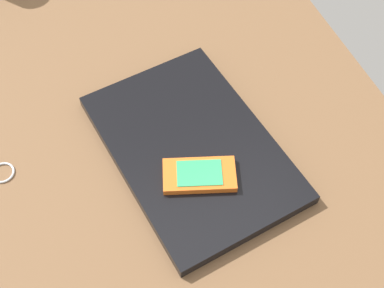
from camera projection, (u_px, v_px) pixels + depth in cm
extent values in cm
cube|color=brown|center=(148.00, 133.00, 88.40)|extent=(120.00, 80.00, 3.00)
cube|color=black|center=(192.00, 148.00, 83.77)|extent=(37.91, 28.20, 1.96)
cube|color=orange|center=(199.00, 175.00, 79.10)|extent=(8.92, 12.13, 1.14)
cube|color=#33A566|center=(199.00, 173.00, 78.57)|extent=(6.39, 7.82, 0.14)
torus|color=silver|center=(2.00, 170.00, 82.34)|extent=(3.78, 3.78, 0.36)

